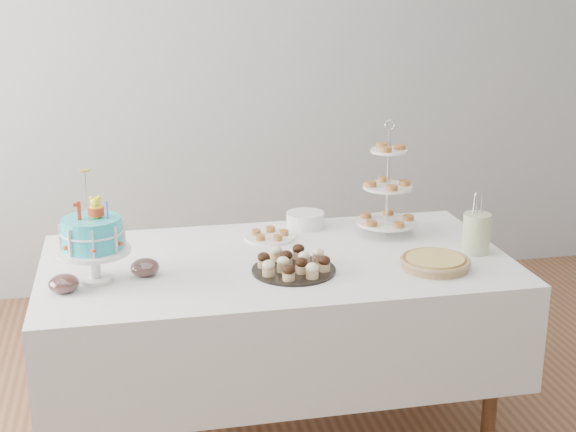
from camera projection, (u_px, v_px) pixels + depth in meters
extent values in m
cube|color=#9C9FA1|center=(221.00, 70.00, 4.74)|extent=(5.00, 0.04, 2.70)
cube|color=silver|center=(277.00, 309.00, 3.38)|extent=(1.92, 1.02, 0.45)
cylinder|color=brown|center=(77.00, 420.00, 2.94)|extent=(0.06, 0.06, 0.67)
cylinder|color=brown|center=(492.00, 376.00, 3.26)|extent=(0.06, 0.06, 0.67)
cylinder|color=brown|center=(84.00, 334.00, 3.63)|extent=(0.06, 0.06, 0.67)
cylinder|color=brown|center=(426.00, 305.00, 3.95)|extent=(0.06, 0.06, 0.67)
cylinder|color=#2EBAC8|center=(92.00, 233.00, 3.02)|extent=(0.22, 0.22, 0.12)
torus|color=white|center=(92.00, 232.00, 3.02)|extent=(0.24, 0.24, 0.01)
cube|color=red|center=(79.00, 210.00, 2.98)|extent=(0.02, 0.02, 0.07)
cylinder|color=blue|center=(107.00, 210.00, 2.98)|extent=(0.01, 0.01, 0.07)
cylinder|color=silver|center=(86.00, 194.00, 3.01)|extent=(0.00, 0.00, 0.17)
cylinder|color=yellow|center=(85.00, 170.00, 2.98)|extent=(0.04, 0.04, 0.01)
cylinder|color=black|center=(294.00, 270.00, 3.18)|extent=(0.34, 0.34, 0.01)
ellipsoid|color=black|center=(278.00, 260.00, 3.15)|extent=(0.05, 0.05, 0.04)
ellipsoid|color=beige|center=(310.00, 257.00, 3.18)|extent=(0.05, 0.05, 0.04)
cylinder|color=tan|center=(435.00, 264.00, 3.21)|extent=(0.26, 0.26, 0.03)
cylinder|color=#B79047|center=(435.00, 259.00, 3.21)|extent=(0.23, 0.23, 0.02)
torus|color=tan|center=(435.00, 260.00, 3.21)|extent=(0.28, 0.28, 0.02)
cylinder|color=silver|center=(388.00, 183.00, 3.56)|extent=(0.01, 0.01, 0.48)
cylinder|color=white|center=(386.00, 222.00, 3.61)|extent=(0.27, 0.27, 0.01)
cylinder|color=white|center=(388.00, 187.00, 3.56)|extent=(0.22, 0.22, 0.01)
cylinder|color=white|center=(389.00, 151.00, 3.51)|extent=(0.16, 0.16, 0.01)
torus|color=silver|center=(390.00, 125.00, 3.48)|extent=(0.05, 0.01, 0.05)
cylinder|color=white|center=(305.00, 220.00, 3.72)|extent=(0.18, 0.18, 0.07)
cylinder|color=white|center=(270.00, 237.00, 3.57)|extent=(0.23, 0.23, 0.01)
ellipsoid|color=silver|center=(64.00, 284.00, 2.97)|extent=(0.11, 0.11, 0.07)
cylinder|color=#520E07|center=(64.00, 285.00, 2.97)|extent=(0.08, 0.08, 0.03)
ellipsoid|color=silver|center=(145.00, 267.00, 3.13)|extent=(0.11, 0.11, 0.07)
cylinder|color=#520E07|center=(145.00, 269.00, 3.13)|extent=(0.08, 0.08, 0.03)
cylinder|color=white|center=(476.00, 233.00, 3.37)|extent=(0.12, 0.12, 0.17)
cylinder|color=white|center=(490.00, 229.00, 3.37)|extent=(0.01, 0.01, 0.09)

